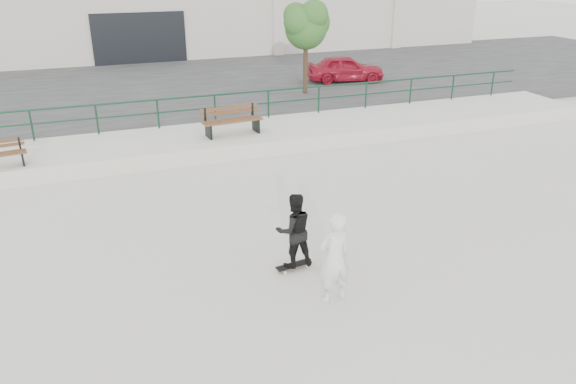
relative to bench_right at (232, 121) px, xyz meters
name	(u,v)px	position (x,y,z in m)	size (l,w,h in m)	color
ground	(300,301)	(-1.19, -9.27, -0.96)	(120.00, 120.00, 0.00)	#B9B7AA
ledge	(196,143)	(-1.19, 0.23, -0.71)	(30.00, 3.00, 0.50)	silver
parking_strip	(158,90)	(-1.19, 8.73, -0.71)	(60.00, 14.00, 0.50)	#313131
railing	(186,105)	(-1.19, 1.53, 0.28)	(28.00, 0.06, 1.03)	#143724
bench_right	(232,121)	(0.00, 0.00, 0.00)	(2.06, 0.76, 0.93)	brown
tree	(306,23)	(4.59, 4.78, 2.46)	(2.19, 1.94, 3.89)	#4B3325
red_car	(345,68)	(7.25, 6.36, 0.15)	(1.44, 3.58, 1.22)	maroon
skateboard	(294,265)	(-0.88, -8.11, -0.89)	(0.80, 0.32, 0.09)	black
standing_skater	(294,230)	(-0.88, -8.11, -0.07)	(0.77, 0.60, 1.59)	black
seated_skater	(335,258)	(-0.59, -9.44, -0.05)	(0.66, 0.43, 1.81)	silver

